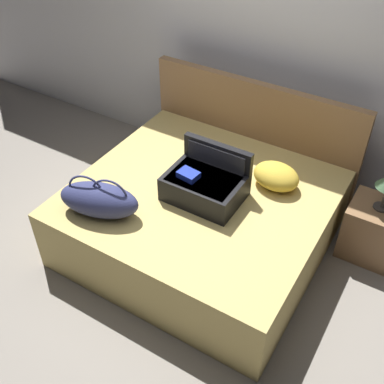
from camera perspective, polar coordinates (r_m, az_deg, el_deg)
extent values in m
plane|color=gray|center=(3.81, -2.12, -9.86)|extent=(12.00, 12.00, 0.00)
cube|color=silver|center=(4.24, 10.24, 17.15)|extent=(8.00, 0.10, 2.60)
cube|color=tan|center=(3.84, 1.04, -3.24)|extent=(1.93, 1.78, 0.56)
cube|color=olive|center=(4.33, 7.40, 6.64)|extent=(1.97, 0.08, 1.10)
cube|color=black|center=(3.53, 1.36, 0.42)|extent=(0.57, 0.38, 0.20)
cube|color=#28282D|center=(3.51, 1.37, 0.79)|extent=(0.50, 0.34, 0.14)
cube|color=#1E33A5|center=(3.46, -0.44, 2.09)|extent=(0.16, 0.13, 0.05)
cube|color=black|center=(3.62, 3.11, 3.40)|extent=(0.57, 0.05, 0.38)
cube|color=#28282D|center=(3.60, 2.87, 3.14)|extent=(0.49, 0.01, 0.32)
ellipsoid|color=navy|center=(3.45, -11.27, -0.95)|extent=(0.65, 0.43, 0.25)
torus|color=navy|center=(3.44, -12.78, 0.18)|extent=(0.27, 0.09, 0.27)
torus|color=navy|center=(3.38, -10.03, -0.32)|extent=(0.27, 0.09, 0.27)
ellipsoid|color=gold|center=(3.71, 10.23, 1.92)|extent=(0.40, 0.33, 0.19)
cube|color=olive|center=(4.06, 21.19, -4.37)|extent=(0.44, 0.40, 0.49)
cylinder|color=#3F3833|center=(3.90, 22.06, -1.72)|extent=(0.12, 0.12, 0.02)
cylinder|color=#4C443D|center=(3.84, 22.44, -0.55)|extent=(0.02, 0.02, 0.20)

